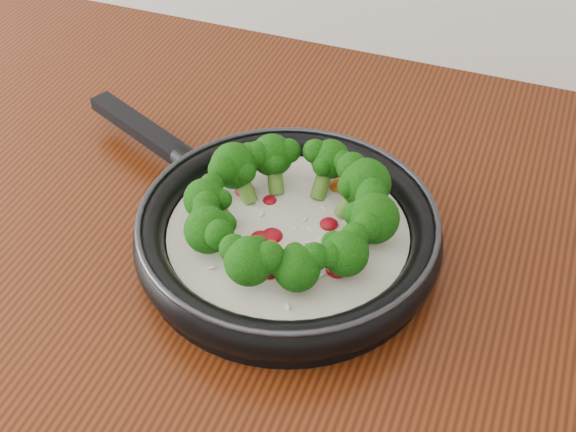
% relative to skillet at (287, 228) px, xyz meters
% --- Properties ---
extents(skillet, '(0.49, 0.40, 0.09)m').
position_rel_skillet_xyz_m(skillet, '(0.00, 0.00, 0.00)').
color(skillet, black).
rests_on(skillet, counter).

